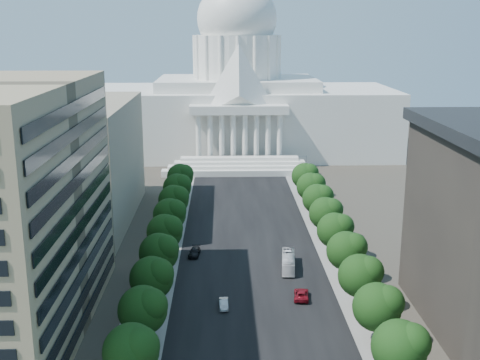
{
  "coord_description": "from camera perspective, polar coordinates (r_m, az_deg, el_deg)",
  "views": [
    {
      "loc": [
        -5.54,
        -48.16,
        48.03
      ],
      "look_at": [
        -1.85,
        80.59,
        15.14
      ],
      "focal_mm": 45.0,
      "sensor_mm": 36.0,
      "label": 1
    }
  ],
  "objects": [
    {
      "name": "streetlight_b",
      "position": [
        96.67,
        14.11,
        -12.03
      ],
      "size": [
        2.61,
        0.44,
        9.0
      ],
      "color": "gray",
      "rests_on": "ground"
    },
    {
      "name": "streetlight_f",
      "position": [
        189.68,
        6.11,
        1.38
      ],
      "size": [
        2.61,
        0.44,
        9.0
      ],
      "color": "gray",
      "rests_on": "ground"
    },
    {
      "name": "tree_l_b",
      "position": [
        84.0,
        -10.09,
        -15.59
      ],
      "size": [
        7.79,
        7.6,
        9.97
      ],
      "color": "#33261C",
      "rests_on": "ground"
    },
    {
      "name": "sidewalk_right",
      "position": [
        148.32,
        8.0,
        -4.72
      ],
      "size": [
        8.0,
        260.0,
        0.02
      ],
      "primitive_type": "cube",
      "color": "gray",
      "rests_on": "ground"
    },
    {
      "name": "tree_l_i",
      "position": [
        161.87,
        -5.88,
        -0.64
      ],
      "size": [
        7.79,
        7.6,
        9.97
      ],
      "color": "#33261C",
      "rests_on": "ground"
    },
    {
      "name": "streetlight_c",
      "position": [
        118.86,
        10.91,
        -6.75
      ],
      "size": [
        2.61,
        0.44,
        9.0
      ],
      "color": "gray",
      "rests_on": "ground"
    },
    {
      "name": "tree_r_i",
      "position": [
        163.17,
        6.83,
        -0.54
      ],
      "size": [
        7.79,
        7.6,
        9.97
      ],
      "color": "#33261C",
      "rests_on": "ground"
    },
    {
      "name": "car_red",
      "position": [
        111.81,
        5.83,
        -10.75
      ],
      "size": [
        3.29,
        5.92,
        1.57
      ],
      "primitive_type": "imported",
      "rotation": [
        0.0,
        0.0,
        3.02
      ],
      "color": "maroon",
      "rests_on": "ground"
    },
    {
      "name": "sidewalk_left",
      "position": [
        146.89,
        -6.83,
        -4.87
      ],
      "size": [
        8.0,
        260.0,
        0.02
      ],
      "primitive_type": "cube",
      "color": "gray",
      "rests_on": "ground"
    },
    {
      "name": "streetlight_d",
      "position": [
        141.99,
        8.77,
        -3.14
      ],
      "size": [
        2.61,
        0.44,
        9.0
      ],
      "color": "gray",
      "rests_on": "ground"
    },
    {
      "name": "tree_r_f",
      "position": [
        129.19,
        9.13,
        -4.64
      ],
      "size": [
        7.79,
        7.6,
        9.97
      ],
      "color": "#33261C",
      "rests_on": "ground"
    },
    {
      "name": "tree_r_h",
      "position": [
        151.74,
        7.48,
        -1.7
      ],
      "size": [
        7.79,
        7.6,
        9.97
      ],
      "color": "#33261C",
      "rests_on": "ground"
    },
    {
      "name": "tree_r_j",
      "position": [
        174.68,
        6.26,
        0.47
      ],
      "size": [
        7.79,
        7.6,
        9.97
      ],
      "color": "#33261C",
      "rests_on": "ground"
    },
    {
      "name": "tree_l_g",
      "position": [
        138.89,
        -6.58,
        -3.19
      ],
      "size": [
        7.79,
        7.6,
        9.97
      ],
      "color": "#33261C",
      "rests_on": "ground"
    },
    {
      "name": "tree_l_e",
      "position": [
        116.33,
        -7.56,
        -6.75
      ],
      "size": [
        7.79,
        7.6,
        9.97
      ],
      "color": "#33261C",
      "rests_on": "ground"
    },
    {
      "name": "tree_r_b",
      "position": [
        86.48,
        15.13,
        -14.96
      ],
      "size": [
        7.79,
        7.6,
        9.97
      ],
      "color": "#33261C",
      "rests_on": "ground"
    },
    {
      "name": "office_block_left_far",
      "position": [
        157.63,
        -17.23,
        1.58
      ],
      "size": [
        38.0,
        52.0,
        30.0
      ],
      "primitive_type": "cube",
      "color": "gray",
      "rests_on": "ground"
    },
    {
      "name": "tree_l_d",
      "position": [
        105.29,
        -8.22,
        -9.09
      ],
      "size": [
        7.79,
        7.6,
        9.97
      ],
      "color": "#33261C",
      "rests_on": "ground"
    },
    {
      "name": "tree_l_h",
      "position": [
        150.34,
        -6.2,
        -1.82
      ],
      "size": [
        7.79,
        7.6,
        9.97
      ],
      "color": "#33261C",
      "rests_on": "ground"
    },
    {
      "name": "streetlight_e",
      "position": [
        165.66,
        7.25,
        -0.56
      ],
      "size": [
        2.61,
        0.44,
        9.0
      ],
      "color": "gray",
      "rests_on": "ground"
    },
    {
      "name": "tree_l_c",
      "position": [
        94.48,
        -9.04,
        -11.98
      ],
      "size": [
        7.79,
        7.6,
        9.97
      ],
      "color": "#33261C",
      "rests_on": "ground"
    },
    {
      "name": "tree_r_d",
      "position": [
        107.28,
        11.49,
        -8.78
      ],
      "size": [
        7.79,
        7.6,
        9.97
      ],
      "color": "#33261C",
      "rests_on": "ground"
    },
    {
      "name": "tree_l_j",
      "position": [
        173.46,
        -5.6,
        0.39
      ],
      "size": [
        7.79,
        7.6,
        9.97
      ],
      "color": "#33261C",
      "rests_on": "ground"
    },
    {
      "name": "city_bus",
      "position": [
        124.19,
        4.6,
        -7.73
      ],
      "size": [
        3.58,
        10.89,
        2.98
      ],
      "primitive_type": "imported",
      "rotation": [
        0.0,
        0.0,
        -0.1
      ],
      "color": "silver",
      "rests_on": "ground"
    },
    {
      "name": "capitol",
      "position": [
        234.8,
        -0.28,
        7.47
      ],
      "size": [
        120.0,
        56.0,
        73.0
      ],
      "color": "white",
      "rests_on": "ground"
    },
    {
      "name": "car_silver",
      "position": [
        108.0,
        -1.55,
        -11.66
      ],
      "size": [
        1.64,
        4.4,
        1.44
      ],
      "primitive_type": "imported",
      "rotation": [
        0.0,
        0.0,
        0.03
      ],
      "color": "#B2B4BA",
      "rests_on": "ground"
    },
    {
      "name": "tree_r_g",
      "position": [
        140.41,
        8.24,
        -3.05
      ],
      "size": [
        7.79,
        7.6,
        9.97
      ],
      "color": "#33261C",
      "rests_on": "ground"
    },
    {
      "name": "tree_r_c",
      "position": [
        96.69,
        13.1,
        -11.54
      ],
      "size": [
        7.79,
        7.6,
        9.97
      ],
      "color": "#33261C",
      "rests_on": "ground"
    },
    {
      "name": "tree_r_e",
      "position": [
        118.14,
        10.2,
        -6.52
      ],
      "size": [
        7.79,
        7.6,
        9.97
      ],
      "color": "#33261C",
      "rests_on": "ground"
    },
    {
      "name": "tree_l_f",
      "position": [
        127.55,
        -7.03,
        -4.81
      ],
      "size": [
        7.79,
        7.6,
        9.97
      ],
      "color": "#33261C",
      "rests_on": "ground"
    },
    {
      "name": "car_dark_b",
      "position": [
        131.02,
        -4.33,
        -6.86
      ],
      "size": [
        2.75,
        5.57,
        1.56
      ],
      "primitive_type": "imported",
      "rotation": [
        0.0,
        0.0,
        -0.11
      ],
      "color": "black",
      "rests_on": "ground"
    },
    {
      "name": "road_asphalt",
      "position": [
        146.38,
        0.62,
        -4.83
      ],
      "size": [
        30.0,
        260.0,
        0.01
      ],
      "primitive_type": "cube",
      "color": "black",
      "rests_on": "ground"
    }
  ]
}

